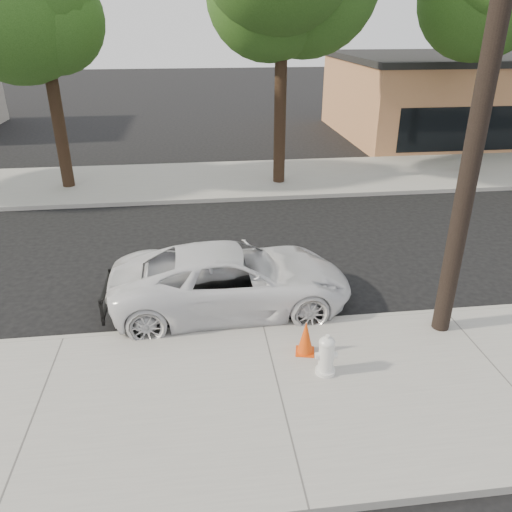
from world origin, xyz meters
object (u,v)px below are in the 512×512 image
object	(u,v)px
fire_hydrant	(326,356)
traffic_cone	(306,338)
utility_pole	(483,97)
police_cruiser	(232,279)

from	to	relation	value
fire_hydrant	traffic_cone	size ratio (longest dim) A/B	1.10
utility_pole	traffic_cone	bearing A→B (deg)	-170.53
police_cruiser	fire_hydrant	bearing A→B (deg)	-153.24
fire_hydrant	utility_pole	bearing A→B (deg)	25.04
police_cruiser	fire_hydrant	size ratio (longest dim) A/B	6.97
utility_pole	fire_hydrant	bearing A→B (deg)	-157.40
utility_pole	fire_hydrant	size ratio (longest dim) A/B	12.06
fire_hydrant	traffic_cone	distance (m)	0.68
police_cruiser	traffic_cone	bearing A→B (deg)	-150.76
police_cruiser	traffic_cone	distance (m)	2.38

